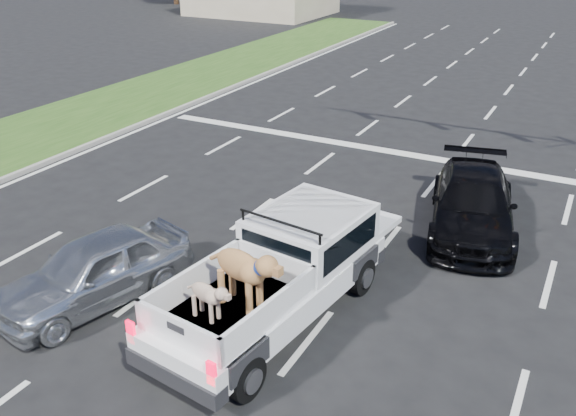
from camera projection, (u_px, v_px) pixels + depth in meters
name	position (u px, v px, depth m)	size (l,w,h in m)	color
ground	(224.00, 315.00, 11.39)	(160.00, 160.00, 0.00)	black
road_markings	(356.00, 191.00, 16.63)	(17.75, 60.00, 0.01)	silver
grass_median_left	(40.00, 133.00, 21.02)	(5.00, 60.00, 0.10)	#254816
curb_left	(93.00, 143.00, 19.98)	(0.15, 60.00, 0.14)	gray
pickup_truck	(279.00, 272.00, 10.99)	(2.50, 5.40, 1.95)	black
silver_sedan	(94.00, 270.00, 11.57)	(1.56, 3.88, 1.32)	silver
black_coupe	(473.00, 204.00, 14.27)	(1.88, 4.62, 1.34)	black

